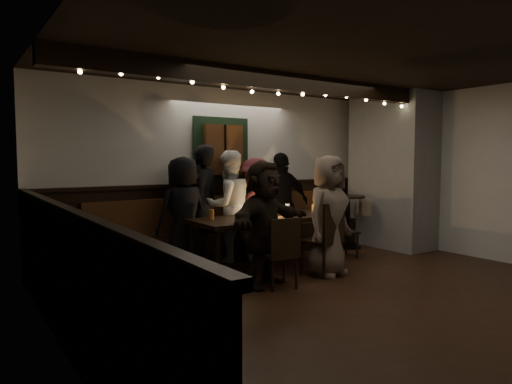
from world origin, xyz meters
TOP-DOWN VIEW (x-y plane):
  - room at (1.07, 1.42)m, footprint 6.02×5.01m
  - dining_table at (-0.12, 1.40)m, footprint 2.02×0.87m
  - chair_near_left at (-0.52, 0.47)m, footprint 0.44×0.44m
  - chair_near_right at (0.32, 0.62)m, footprint 0.51×0.51m
  - chair_end at (1.23, 1.33)m, footprint 0.46×0.46m
  - high_top at (1.93, 1.82)m, footprint 0.56×0.56m
  - person_a at (-1.04, 2.03)m, footprint 0.80×0.57m
  - person_b at (-0.69, 2.15)m, footprint 0.72×0.58m
  - person_c at (-0.29, 2.08)m, footprint 0.80×0.63m
  - person_d at (0.21, 2.09)m, footprint 1.07×0.74m
  - person_e at (0.72, 2.10)m, footprint 0.99×0.51m
  - person_f at (-0.61, 0.71)m, footprint 1.46×0.90m
  - person_g at (0.37, 0.65)m, footprint 0.85×0.65m

SIDE VIEW (x-z plane):
  - chair_near_left at x=-0.52m, z-range 0.05..0.89m
  - chair_end at x=1.23m, z-range 0.05..0.90m
  - chair_near_right at x=0.32m, z-range 0.06..1.02m
  - high_top at x=1.93m, z-range 0.12..1.00m
  - dining_table at x=-0.12m, z-range 0.22..1.10m
  - person_f at x=-0.61m, z-range 0.00..1.51m
  - person_d at x=0.21m, z-range 0.00..1.53m
  - person_a at x=-1.04m, z-range 0.00..1.55m
  - person_g at x=0.37m, z-range 0.00..1.56m
  - person_e at x=0.72m, z-range 0.00..1.62m
  - person_c at x=-0.29m, z-range 0.00..1.64m
  - person_b at x=-0.69m, z-range 0.00..1.72m
  - room at x=1.07m, z-range -0.24..2.38m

